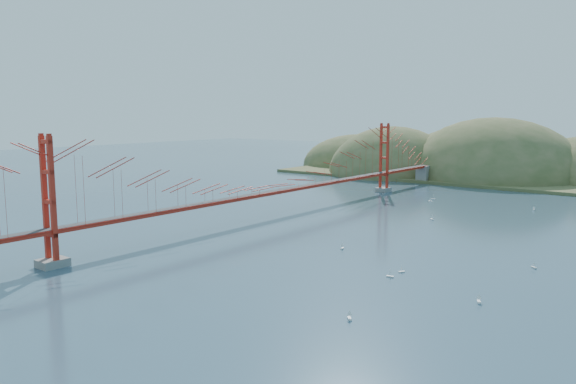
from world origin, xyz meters
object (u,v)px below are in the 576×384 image
Objects in this scene: sailboat_1 at (534,266)px; sailboat_0 at (342,247)px; bridge at (272,163)px; sailboat_2 at (390,275)px.

sailboat_0 reaches higher than sailboat_1.
sailboat_2 is at bearing -30.53° from bridge.
bridge reaches higher than sailboat_1.
sailboat_0 is (16.56, -8.96, -6.86)m from bridge.
bridge is 29.70m from sailboat_2.
bridge is 34.44m from sailboat_1.
bridge reaches higher than sailboat_0.
bridge is 20.04m from sailboat_0.
sailboat_0 is at bearing -165.11° from sailboat_1.
bridge reaches higher than sailboat_2.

